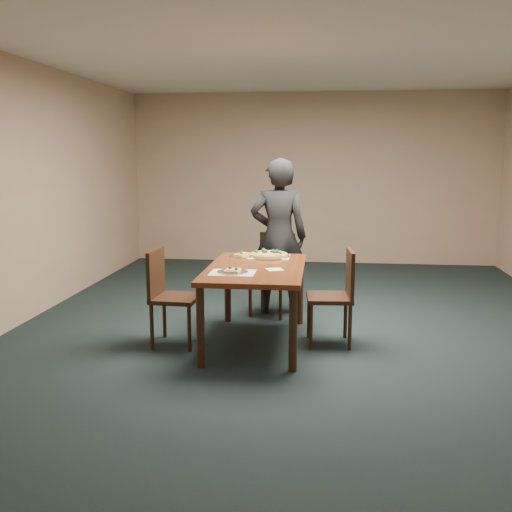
# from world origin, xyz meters

# --- Properties ---
(ground) EXTENTS (8.00, 8.00, 0.00)m
(ground) POSITION_xyz_m (0.00, 0.00, 0.00)
(ground) COLOR black
(ground) RESTS_ON ground
(room_shell) EXTENTS (8.00, 8.00, 8.00)m
(room_shell) POSITION_xyz_m (0.00, 0.00, 1.74)
(room_shell) COLOR tan
(room_shell) RESTS_ON ground
(dining_table) EXTENTS (0.90, 1.50, 0.75)m
(dining_table) POSITION_xyz_m (-0.43, -0.32, 0.66)
(dining_table) COLOR #522310
(dining_table) RESTS_ON ground
(chair_far) EXTENTS (0.52, 0.52, 0.91)m
(chair_far) POSITION_xyz_m (-0.36, 0.77, 0.52)
(chair_far) COLOR black
(chair_far) RESTS_ON ground
(chair_left) EXTENTS (0.44, 0.44, 0.91)m
(chair_left) POSITION_xyz_m (-1.26, -0.44, 0.52)
(chair_left) COLOR black
(chair_left) RESTS_ON ground
(chair_right) EXTENTS (0.45, 0.45, 0.91)m
(chair_right) POSITION_xyz_m (0.34, -0.25, 0.52)
(chair_right) COLOR black
(chair_right) RESTS_ON ground
(diner) EXTENTS (0.67, 0.46, 1.75)m
(diner) POSITION_xyz_m (-0.30, 0.79, 0.88)
(diner) COLOR black
(diner) RESTS_ON ground
(placemat_main) EXTENTS (0.42, 0.32, 0.00)m
(placemat_main) POSITION_xyz_m (-0.36, 0.21, 0.75)
(placemat_main) COLOR white
(placemat_main) RESTS_ON dining_table
(placemat_near) EXTENTS (0.40, 0.30, 0.00)m
(placemat_near) POSITION_xyz_m (-0.60, -0.64, 0.75)
(placemat_near) COLOR white
(placemat_near) RESTS_ON dining_table
(pizza_pan) EXTENTS (0.42, 0.42, 0.07)m
(pizza_pan) POSITION_xyz_m (-0.36, 0.21, 0.77)
(pizza_pan) COLOR silver
(pizza_pan) RESTS_ON dining_table
(slice_plate_near) EXTENTS (0.28, 0.28, 0.06)m
(slice_plate_near) POSITION_xyz_m (-0.60, -0.64, 0.76)
(slice_plate_near) COLOR silver
(slice_plate_near) RESTS_ON dining_table
(slice_plate_far) EXTENTS (0.28, 0.28, 0.06)m
(slice_plate_far) POSITION_xyz_m (-0.63, 0.21, 0.76)
(slice_plate_far) COLOR silver
(slice_plate_far) RESTS_ON dining_table
(napkin) EXTENTS (0.18, 0.18, 0.01)m
(napkin) POSITION_xyz_m (-0.24, -0.47, 0.75)
(napkin) COLOR white
(napkin) RESTS_ON dining_table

